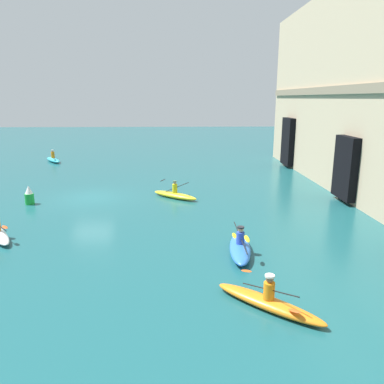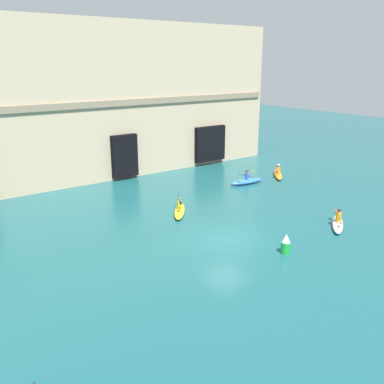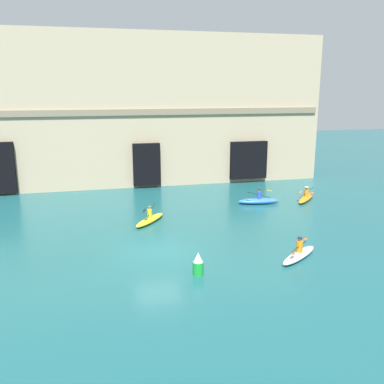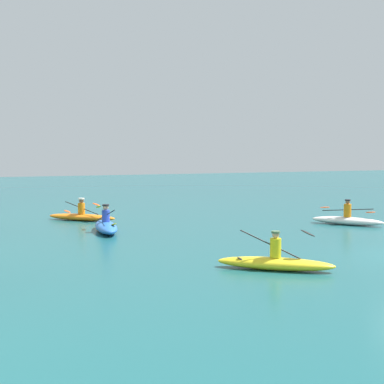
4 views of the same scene
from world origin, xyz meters
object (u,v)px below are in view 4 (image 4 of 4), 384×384
object	(u,v)px
kayak_blue	(106,226)
kayak_yellow	(275,262)
kayak_white	(347,220)
kayak_orange	(82,216)

from	to	relation	value
kayak_blue	kayak_yellow	bearing A→B (deg)	-155.97
kayak_blue	kayak_white	bearing A→B (deg)	-94.41
kayak_white	kayak_orange	distance (m)	12.45
kayak_yellow	kayak_orange	size ratio (longest dim) A/B	0.98
kayak_white	kayak_orange	xyz separation A→B (m)	(6.20, 10.80, -0.02)
kayak_yellow	kayak_blue	xyz separation A→B (m)	(8.76, 2.69, 0.03)
kayak_blue	kayak_orange	bearing A→B (deg)	9.65
kayak_yellow	kayak_orange	bearing A→B (deg)	140.77
kayak_yellow	kayak_blue	bearing A→B (deg)	145.18
kayak_orange	kayak_blue	size ratio (longest dim) A/B	0.94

